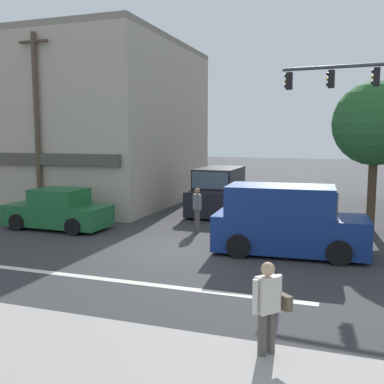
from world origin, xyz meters
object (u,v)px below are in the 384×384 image
(utility_pole_near_left, at_px, (37,123))
(van_crossing_leftbound, at_px, (287,222))
(street_tree, at_px, (375,124))
(sedan_waiting_far, at_px, (58,211))
(pedestrian_foreground_with_bag, at_px, (268,306))
(van_approaching_near, at_px, (218,191))
(pedestrian_mid_crossing, at_px, (197,207))

(utility_pole_near_left, distance_m, van_crossing_leftbound, 11.90)
(street_tree, distance_m, sedan_waiting_far, 12.56)
(street_tree, height_order, pedestrian_foreground_with_bag, street_tree)
(street_tree, bearing_deg, van_approaching_near, 163.68)
(van_approaching_near, relative_size, pedestrian_foreground_with_bag, 2.77)
(utility_pole_near_left, xyz_separation_m, pedestrian_mid_crossing, (7.57, -0.58, -3.20))
(street_tree, relative_size, pedestrian_foreground_with_bag, 3.39)
(street_tree, relative_size, utility_pole_near_left, 0.71)
(sedan_waiting_far, xyz_separation_m, pedestrian_foreground_with_bag, (9.53, -7.79, 0.24))
(utility_pole_near_left, relative_size, van_crossing_leftbound, 1.70)
(utility_pole_near_left, height_order, pedestrian_mid_crossing, utility_pole_near_left)
(street_tree, bearing_deg, utility_pole_near_left, -172.22)
(van_crossing_leftbound, height_order, pedestrian_foreground_with_bag, van_crossing_leftbound)
(van_crossing_leftbound, height_order, van_approaching_near, same)
(street_tree, xyz_separation_m, utility_pole_near_left, (-13.78, -1.88, 0.09))
(utility_pole_near_left, xyz_separation_m, van_crossing_leftbound, (11.17, -2.66, -3.14))
(van_crossing_leftbound, xyz_separation_m, pedestrian_foreground_with_bag, (0.61, -6.93, -0.05))
(van_crossing_leftbound, distance_m, pedestrian_foreground_with_bag, 6.95)
(street_tree, xyz_separation_m, sedan_waiting_far, (-11.54, -3.68, -3.34))
(van_crossing_leftbound, distance_m, van_approaching_near, 7.63)
(pedestrian_foreground_with_bag, distance_m, pedestrian_mid_crossing, 9.94)
(pedestrian_mid_crossing, bearing_deg, van_crossing_leftbound, -30.03)
(van_approaching_near, bearing_deg, street_tree, -16.32)
(street_tree, height_order, utility_pole_near_left, utility_pole_near_left)
(sedan_waiting_far, bearing_deg, utility_pole_near_left, 141.17)
(van_crossing_leftbound, bearing_deg, van_approaching_near, 121.80)
(street_tree, relative_size, sedan_waiting_far, 1.37)
(sedan_waiting_far, relative_size, pedestrian_foreground_with_bag, 2.47)
(van_crossing_leftbound, bearing_deg, pedestrian_mid_crossing, 149.97)
(sedan_waiting_far, height_order, pedestrian_mid_crossing, pedestrian_mid_crossing)
(utility_pole_near_left, xyz_separation_m, sedan_waiting_far, (2.24, -1.80, -3.44))
(sedan_waiting_far, xyz_separation_m, pedestrian_mid_crossing, (5.33, 1.22, 0.24))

